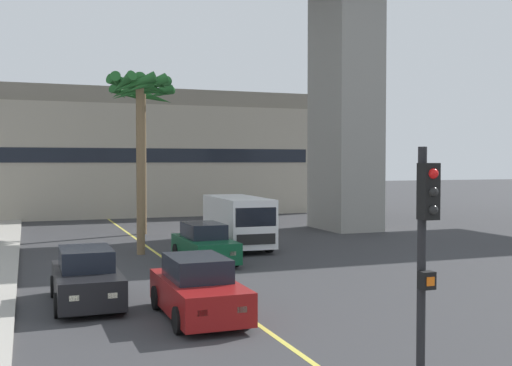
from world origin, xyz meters
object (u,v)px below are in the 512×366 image
Objects in this scene: car_queue_third at (204,245)px; palm_tree_mid_median at (143,108)px; car_queue_second at (86,279)px; traffic_light_median_near at (425,257)px; car_queue_front at (198,290)px; palm_tree_near_median at (140,102)px; delivery_van at (238,221)px.

palm_tree_mid_median reaches higher than car_queue_third.
traffic_light_median_near is at bearing -72.10° from car_queue_second.
palm_tree_mid_median is (1.92, 18.79, 6.18)m from car_queue_front.
car_queue_front is 8.58m from traffic_light_median_near.
car_queue_second is at bearing -105.34° from palm_tree_mid_median.
palm_tree_mid_median is (-0.55, 10.54, 6.18)m from car_queue_third.
car_queue_front is 0.98× the size of traffic_light_median_near.
car_queue_third is at bearing -57.84° from palm_tree_near_median.
car_queue_third is 0.78× the size of delivery_van.
palm_tree_mid_median is (1.41, 7.43, 0.39)m from palm_tree_near_median.
palm_tree_mid_median reaches higher than palm_tree_near_median.
palm_tree_mid_median is at bearing 87.96° from traffic_light_median_near.
car_queue_second is 1.00× the size of car_queue_third.
car_queue_second is 0.98× the size of traffic_light_median_near.
palm_tree_mid_median reaches higher than car_queue_second.
palm_tree_near_median reaches higher than delivery_van.
palm_tree_near_median is at bearing 70.93° from car_queue_second.
car_queue_front is 1.00× the size of car_queue_third.
palm_tree_near_median is 0.95× the size of palm_tree_mid_median.
palm_tree_mid_median is (-3.08, 7.16, 5.62)m from delivery_van.
car_queue_front is at bearing -92.56° from palm_tree_near_median.
palm_tree_mid_median reaches higher than delivery_van.
palm_tree_mid_median is at bearing 74.66° from car_queue_second.
delivery_van is 20.37m from traffic_light_median_near.
palm_tree_near_median reaches higher than car_queue_third.
car_queue_second is 0.53× the size of palm_tree_near_median.
palm_tree_near_median is 7.57m from palm_tree_mid_median.
car_queue_third is at bearing 84.78° from traffic_light_median_near.
car_queue_second is at bearing 107.90° from traffic_light_median_near.
palm_tree_near_median reaches higher than traffic_light_median_near.
traffic_light_median_near reaches higher than car_queue_third.
palm_tree_near_median is at bearing 87.44° from car_queue_front.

